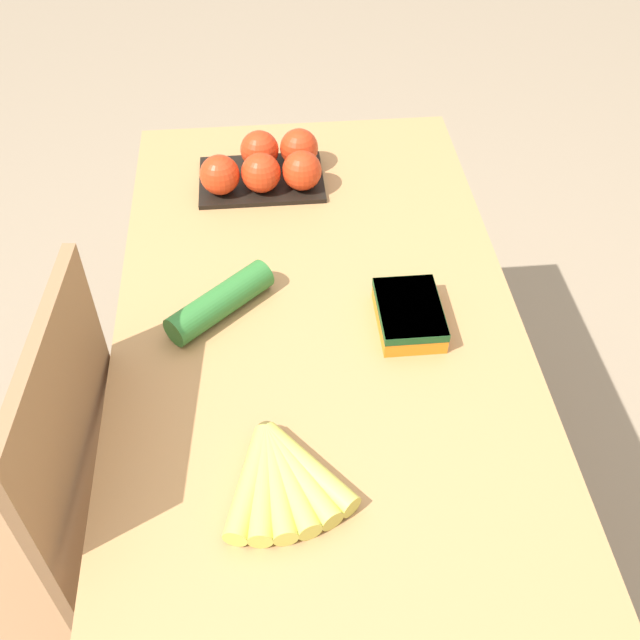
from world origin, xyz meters
TOP-DOWN VIEW (x-y plane):
  - ground_plane at (0.00, 0.00)m, footprint 12.00×12.00m
  - dining_table at (0.00, 0.00)m, footprint 1.35×0.70m
  - chair at (-0.19, 0.50)m, footprint 0.45×0.44m
  - banana_bunch at (-0.29, 0.08)m, footprint 0.19×0.19m
  - tomato_pack at (0.44, 0.07)m, footprint 0.18×0.26m
  - carrot_bag at (0.01, -0.15)m, footprint 0.15×0.11m
  - cucumber_near at (0.06, 0.17)m, footprint 0.18×0.19m

SIDE VIEW (x-z plane):
  - ground_plane at x=0.00m, z-range 0.00..0.00m
  - chair at x=-0.19m, z-range 0.01..1.01m
  - dining_table at x=0.00m, z-range 0.26..1.02m
  - banana_bunch at x=-0.29m, z-range 0.76..0.80m
  - carrot_bag at x=0.01m, z-range 0.76..0.81m
  - cucumber_near at x=0.06m, z-range 0.76..0.81m
  - tomato_pack at x=0.44m, z-range 0.76..0.85m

